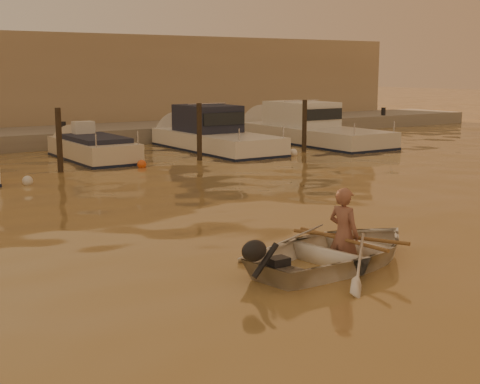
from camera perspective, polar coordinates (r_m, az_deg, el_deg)
ground_plane at (r=9.96m, az=12.38°, el=-8.42°), size 160.00×160.00×0.00m
dinghy at (r=11.17m, az=8.49°, el=-4.91°), size 3.90×3.09×0.73m
person at (r=11.19m, az=8.84°, el=-3.60°), size 0.47×0.63×1.58m
outboard_motor at (r=10.06m, az=3.19°, el=-6.32°), size 0.96×0.56×0.70m
oar_port at (r=11.32m, az=9.29°, el=-3.80°), size 0.86×1.97×0.13m
oar_starboard at (r=11.17m, az=8.67°, el=-3.98°), size 0.07×2.10×0.13m
moored_boat_3 at (r=24.28m, az=-12.40°, el=3.24°), size 1.83×5.37×0.95m
moored_boat_4 at (r=26.46m, az=-2.06°, el=4.93°), size 2.41×7.36×1.75m
moored_boat_5 at (r=29.28m, az=6.19°, el=5.41°), size 2.63×8.69×1.75m
piling_2 at (r=21.51m, az=-15.16°, el=4.02°), size 0.18×0.18×2.20m
piling_3 at (r=23.53m, az=-3.49°, el=4.90°), size 0.18×0.18×2.20m
piling_4 at (r=26.17m, az=5.51°, el=5.43°), size 0.18×0.18×2.20m
fender_c at (r=19.53m, az=-17.67°, el=0.90°), size 0.30×0.30×0.30m
fender_d at (r=22.10m, az=-8.38°, el=2.35°), size 0.30×0.30×0.30m
fender_e at (r=24.98m, az=4.58°, el=3.36°), size 0.30×0.30×0.30m
quay at (r=29.01m, az=-19.50°, el=3.88°), size 52.00×4.00×1.00m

